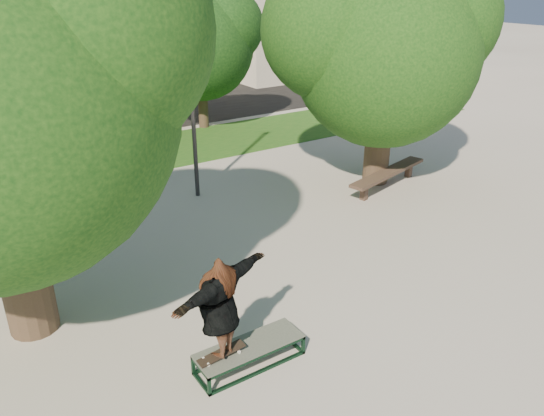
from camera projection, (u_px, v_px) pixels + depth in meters
ground at (262, 283)px, 10.89m from camera, size 120.00×120.00×0.00m
grass_strip at (141, 154)px, 18.62m from camera, size 30.00×4.00×0.02m
asphalt_strip at (65, 119)px, 23.07m from camera, size 40.00×8.00×0.01m
tree_right at (382, 42)px, 14.57m from camera, size 6.24×5.33×6.51m
bg_tree_mid at (42, 32)px, 17.91m from camera, size 5.76×4.92×6.24m
bg_tree_right at (197, 39)px, 20.52m from camera, size 5.04×4.31×5.43m
lamppost at (191, 85)px, 13.92m from camera, size 0.25×0.15×6.11m
side_building at (312, 3)px, 35.12m from camera, size 15.00×10.00×8.00m
grind_box at (250, 354)px, 8.57m from camera, size 1.80×0.60×0.38m
skater_rig at (219, 307)px, 7.86m from camera, size 2.12×1.32×1.76m
bench at (388, 174)px, 15.58m from camera, size 3.41×1.26×0.52m
car_grey at (59, 107)px, 22.02m from camera, size 2.87×5.47×1.47m
car_silver_b at (77, 105)px, 22.71m from camera, size 2.03×4.66×1.34m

